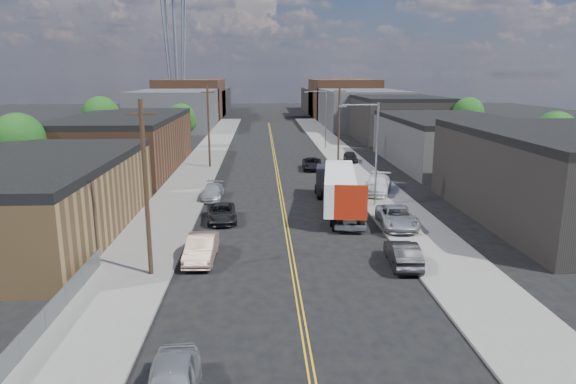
{
  "coord_description": "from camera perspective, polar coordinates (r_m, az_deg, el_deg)",
  "views": [
    {
      "loc": [
        -1.82,
        -17.91,
        11.25
      ],
      "look_at": [
        0.17,
        20.22,
        2.5
      ],
      "focal_mm": 32.0,
      "sensor_mm": 36.0,
      "label": 1
    }
  ],
  "objects": [
    {
      "name": "car_ahead_truck",
      "position": [
        62.26,
        2.73,
        3.14
      ],
      "size": [
        2.53,
        5.13,
        1.4
      ],
      "primitive_type": "imported",
      "rotation": [
        0.0,
        0.0,
        -0.04
      ],
      "color": "black",
      "rests_on": "ground"
    },
    {
      "name": "warehouse_brown",
      "position": [
        64.48,
        -17.58,
        5.23
      ],
      "size": [
        12.0,
        26.0,
        6.6
      ],
      "color": "#523321",
      "rests_on": "ground"
    },
    {
      "name": "sidewalk_left",
      "position": [
        64.35,
        -9.81,
        2.72
      ],
      "size": [
        5.0,
        140.0,
        0.15
      ],
      "primitive_type": "cube",
      "color": "slate",
      "rests_on": "ground"
    },
    {
      "name": "tree_right_far",
      "position": [
        84.39,
        19.41,
        8.06
      ],
      "size": [
        4.85,
        4.76,
        7.91
      ],
      "color": "black",
      "rests_on": "ground"
    },
    {
      "name": "streetlight_far",
      "position": [
        78.7,
        3.93,
        8.57
      ],
      "size": [
        3.39,
        0.25,
        9.0
      ],
      "color": "gray",
      "rests_on": "ground"
    },
    {
      "name": "industrial_right_a",
      "position": [
        45.42,
        28.69,
        1.55
      ],
      "size": [
        14.0,
        22.0,
        7.1
      ],
      "color": "black",
      "rests_on": "ground"
    },
    {
      "name": "tree_left_mid",
      "position": [
        76.41,
        -20.01,
        7.81
      ],
      "size": [
        5.1,
        5.04,
        8.37
      ],
      "color": "black",
      "rests_on": "ground"
    },
    {
      "name": "utility_pole_left_near",
      "position": [
        29.27,
        -15.51,
        0.38
      ],
      "size": [
        1.6,
        0.26,
        10.0
      ],
      "color": "black",
      "rests_on": "ground"
    },
    {
      "name": "skyline_left_b",
      "position": [
        139.24,
        -10.66,
        10.12
      ],
      "size": [
        16.0,
        26.0,
        10.0
      ],
      "primitive_type": "cube",
      "color": "#523321",
      "rests_on": "ground"
    },
    {
      "name": "car_right_oncoming",
      "position": [
        31.79,
        12.63,
        -6.69
      ],
      "size": [
        1.91,
        4.7,
        1.52
      ],
      "primitive_type": "imported",
      "rotation": [
        0.0,
        0.0,
        3.07
      ],
      "color": "black",
      "rests_on": "ground"
    },
    {
      "name": "tree_right_near",
      "position": [
        62.95,
        27.6,
        5.64
      ],
      "size": [
        4.6,
        4.48,
        7.44
      ],
      "color": "black",
      "rests_on": "ground"
    },
    {
      "name": "industrial_right_b",
      "position": [
        68.69,
        17.4,
        5.47
      ],
      "size": [
        14.0,
        24.0,
        6.1
      ],
      "color": "#39393C",
      "rests_on": "ground"
    },
    {
      "name": "ground",
      "position": [
        78.74,
        -1.64,
        4.69
      ],
      "size": [
        260.0,
        260.0,
        0.0
      ],
      "primitive_type": "plane",
      "color": "black",
      "rests_on": "ground"
    },
    {
      "name": "skyline_right_c",
      "position": [
        159.59,
        4.95,
        10.08
      ],
      "size": [
        16.0,
        40.0,
        7.0
      ],
      "primitive_type": "cube",
      "color": "black",
      "rests_on": "ground"
    },
    {
      "name": "car_left_d",
      "position": [
        47.93,
        -8.4,
        0.02
      ],
      "size": [
        2.05,
        4.7,
        1.35
      ],
      "primitive_type": "imported",
      "rotation": [
        0.0,
        0.0,
        -0.04
      ],
      "color": "#B7B9BD",
      "rests_on": "ground"
    },
    {
      "name": "utility_pole_right",
      "position": [
        66.94,
        5.68,
        7.61
      ],
      "size": [
        1.6,
        0.26,
        10.0
      ],
      "color": "black",
      "rests_on": "ground"
    },
    {
      "name": "semi_truck",
      "position": [
        43.39,
        5.45,
        0.64
      ],
      "size": [
        3.81,
        14.2,
        3.64
      ],
      "rotation": [
        0.0,
        0.0,
        -0.14
      ],
      "color": "silver",
      "rests_on": "ground"
    },
    {
      "name": "car_left_c",
      "position": [
        40.54,
        -7.39,
        -2.32
      ],
      "size": [
        2.71,
        5.07,
        1.35
      ],
      "primitive_type": "imported",
      "rotation": [
        0.0,
        0.0,
        0.1
      ],
      "color": "black",
      "rests_on": "ground"
    },
    {
      "name": "skyline_left_c",
      "position": [
        159.14,
        -9.7,
        9.94
      ],
      "size": [
        16.0,
        40.0,
        7.0
      ],
      "primitive_type": "cube",
      "color": "black",
      "rests_on": "ground"
    },
    {
      "name": "skyline_right_b",
      "position": [
        139.76,
        6.09,
        10.28
      ],
      "size": [
        16.0,
        26.0,
        10.0
      ],
      "primitive_type": "cube",
      "color": "#523321",
      "rests_on": "ground"
    },
    {
      "name": "car_right_lot_b",
      "position": [
        49.86,
        9.91,
        0.82
      ],
      "size": [
        4.12,
        6.15,
        1.65
      ],
      "primitive_type": "imported",
      "rotation": [
        0.0,
        0.0,
        -0.35
      ],
      "color": "silver",
      "rests_on": "sidewalk_right"
    },
    {
      "name": "streetlight_near",
      "position": [
        44.32,
        9.34,
        5.06
      ],
      "size": [
        3.39,
        0.25,
        9.0
      ],
      "color": "gray",
      "rests_on": "ground"
    },
    {
      "name": "centerline",
      "position": [
        63.93,
        -1.32,
        2.78
      ],
      "size": [
        0.32,
        120.0,
        0.01
      ],
      "primitive_type": "cube",
      "color": "gold",
      "rests_on": "ground"
    },
    {
      "name": "tree_left_near",
      "position": [
        53.12,
        -27.69,
        4.87
      ],
      "size": [
        4.85,
        4.76,
        7.91
      ],
      "color": "black",
      "rests_on": "ground"
    },
    {
      "name": "utility_pole_left_far",
      "position": [
        63.52,
        -8.81,
        7.24
      ],
      "size": [
        1.6,
        0.26,
        10.0
      ],
      "color": "black",
      "rests_on": "ground"
    },
    {
      "name": "car_right_lot_c",
      "position": [
        67.42,
        6.96,
        3.92
      ],
      "size": [
        1.76,
        4.02,
        1.35
      ],
      "primitive_type": "imported",
      "rotation": [
        0.0,
        0.0,
        -0.04
      ],
      "color": "black",
      "rests_on": "sidewalk_right"
    },
    {
      "name": "warehouse_tan",
      "position": [
        40.28,
        -26.6,
        -0.59
      ],
      "size": [
        12.0,
        22.0,
        5.6
      ],
      "color": "olive",
      "rests_on": "ground"
    },
    {
      "name": "car_left_b",
      "position": [
        32.25,
        -9.62,
        -6.19
      ],
      "size": [
        1.82,
        4.89,
        1.6
      ],
      "primitive_type": "imported",
      "rotation": [
        0.0,
        0.0,
        -0.03
      ],
      "color": "#A07E68",
      "rests_on": "ground"
    },
    {
      "name": "chainlink_fence",
      "position": [
        25.77,
        -25.4,
        -12.7
      ],
      "size": [
        0.05,
        16.0,
        1.22
      ],
      "color": "slate",
      "rests_on": "ground"
    },
    {
      "name": "industrial_right_c",
      "position": [
        93.31,
        11.93,
        8.06
      ],
      "size": [
        14.0,
        22.0,
        7.6
      ],
      "color": "black",
      "rests_on": "ground"
    },
    {
      "name": "car_right_lot_a",
      "position": [
        39.07,
        11.99,
        -2.73
      ],
      "size": [
        2.84,
        5.61,
        1.52
      ],
      "primitive_type": "imported",
      "rotation": [
        0.0,
        0.0,
        -0.06
      ],
      "color": "#B0B2B6",
      "rests_on": "sidewalk_right"
    },
    {
      "name": "skyline_right_a",
      "position": [
        115.22,
        8.03,
        9.18
      ],
      "size": [
        16.0,
        30.0,
        8.0
      ],
      "primitive_type": "cube",
      "color": "#39393C",
      "rests_on": "ground"
    },
    {
      "name": "sidewalk_right",
      "position": [
        64.89,
        7.11,
        2.89
      ],
      "size": [
        5.0,
        140.0,
        0.15
      ],
      "primitive_type": "cube",
      "color": "slate",
      "rests_on": "ground"
    },
    {
      "name": "tree_left_far",
      "position": [
        81.1,
        -11.69,
        7.92
      ],
      "size": [
        4.35,
        4.2,
        6.97
      ],
      "color": "black",
      "rests_on": "ground"
    },
    {
      "name": "skyline_left_a",
      "position": [
        114.59,
        -12.27,
        9.0
      ],
      "size": [
        16.0,
        30.0,
        8.0
      ],
      "primitive_type": "cube",
      "color": "#39393C",
      "rests_on": "ground"
    }
  ]
}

